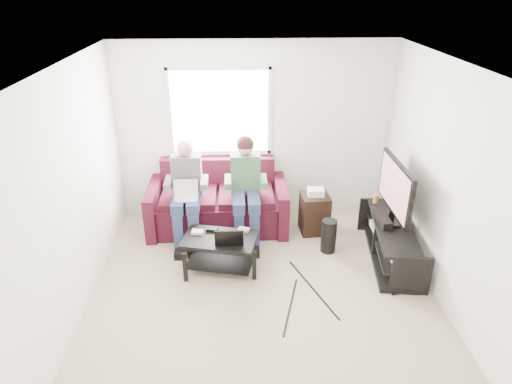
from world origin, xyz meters
TOP-DOWN VIEW (x-y plane):
  - floor at (0.00, 0.00)m, footprint 4.50×4.50m
  - ceiling at (0.00, 0.00)m, footprint 4.50×4.50m
  - wall_back at (0.00, 2.25)m, footprint 4.50×0.00m
  - wall_front at (0.00, -2.25)m, footprint 4.50×0.00m
  - wall_left at (-2.00, 0.00)m, footprint 0.00×4.50m
  - wall_right at (2.00, 0.00)m, footprint 0.00×4.50m
  - window at (-0.50, 2.23)m, footprint 1.48×0.04m
  - sofa at (-0.56, 1.80)m, footprint 1.98×0.99m
  - person_left at (-0.96, 1.43)m, footprint 0.40×0.70m
  - person_right at (-0.16, 1.45)m, footprint 0.40×0.71m
  - laptop_silver at (-0.96, 1.27)m, footprint 0.34×0.25m
  - coffee_table at (-0.50, 0.68)m, footprint 1.00×0.74m
  - laptop_black at (-0.38, 0.60)m, footprint 0.37×0.29m
  - controller_a at (-0.78, 0.80)m, footprint 0.15×0.10m
  - controller_b at (-0.60, 0.86)m, footprint 0.15×0.11m
  - controller_c at (-0.20, 0.83)m, footprint 0.16×0.13m
  - tv_stand at (1.70, 0.80)m, footprint 0.66×1.58m
  - tv at (1.70, 0.90)m, footprint 0.12×1.10m
  - soundbar at (1.58, 0.90)m, footprint 0.12×0.50m
  - drink_cup at (1.65, 1.43)m, footprint 0.08×0.08m
  - console_white at (1.70, 0.40)m, footprint 0.30×0.22m
  - console_grey at (1.70, 1.10)m, footprint 0.34×0.26m
  - console_black at (1.70, 0.75)m, footprint 0.38×0.30m
  - subwoofer at (0.93, 1.02)m, footprint 0.20×0.20m
  - keyboard_floor at (1.55, 0.29)m, footprint 0.25×0.52m
  - end_table at (0.83, 1.55)m, footprint 0.39×0.39m

SIDE VIEW (x-z plane):
  - floor at x=0.00m, z-range 0.00..0.00m
  - keyboard_floor at x=1.55m, z-range 0.00..0.03m
  - tv_stand at x=1.70m, z-range -0.03..0.48m
  - subwoofer at x=0.93m, z-range 0.00..0.46m
  - console_white at x=1.70m, z-range 0.27..0.33m
  - console_black at x=1.70m, z-range 0.27..0.34m
  - end_table at x=0.83m, z-range -0.04..0.64m
  - console_grey at x=1.70m, z-range 0.27..0.35m
  - coffee_table at x=-0.50m, z-range 0.11..0.55m
  - sofa at x=-0.56m, z-range -0.13..0.81m
  - controller_a at x=-0.78m, z-range 0.45..0.49m
  - controller_b at x=-0.60m, z-range 0.45..0.49m
  - controller_c at x=-0.20m, z-range 0.45..0.49m
  - soundbar at x=1.58m, z-range 0.50..0.60m
  - drink_cup at x=1.65m, z-range 0.50..0.62m
  - laptop_black at x=-0.38m, z-range 0.45..0.69m
  - laptop_silver at x=-0.96m, z-range 0.64..0.88m
  - person_left at x=-0.96m, z-range 0.08..1.47m
  - person_right at x=-0.16m, z-range 0.11..1.55m
  - tv at x=1.70m, z-range 0.56..1.37m
  - wall_back at x=0.00m, z-range -0.95..3.55m
  - wall_front at x=0.00m, z-range -0.95..3.55m
  - wall_left at x=-2.00m, z-range -0.95..3.55m
  - wall_right at x=2.00m, z-range -0.95..3.55m
  - window at x=-0.50m, z-range 0.96..2.24m
  - ceiling at x=0.00m, z-range 2.60..2.60m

